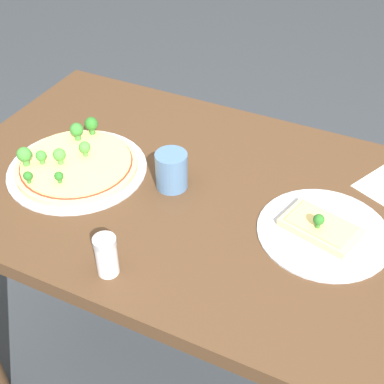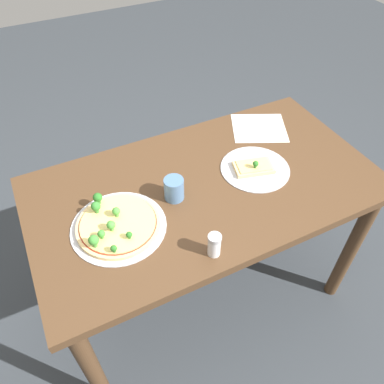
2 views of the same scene
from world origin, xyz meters
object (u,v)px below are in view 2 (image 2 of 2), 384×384
at_px(pizza_tray_slice, 254,168).
at_px(condiment_shaker, 214,245).
at_px(dining_table, 205,204).
at_px(drinking_cup, 174,189).
at_px(pizza_tray_whole, 117,224).

distance_m(pizza_tray_slice, condiment_shaker, 0.43).
distance_m(dining_table, condiment_shaker, 0.35).
relative_size(drinking_cup, condiment_shaker, 1.01).
height_order(pizza_tray_whole, condiment_shaker, condiment_shaker).
height_order(dining_table, condiment_shaker, condiment_shaker).
height_order(pizza_tray_whole, drinking_cup, drinking_cup).
relative_size(pizza_tray_whole, condiment_shaker, 3.75).
bearing_deg(condiment_shaker, pizza_tray_whole, -44.46).
xyz_separation_m(pizza_tray_whole, condiment_shaker, (-0.24, 0.24, 0.03)).
bearing_deg(condiment_shaker, drinking_cup, -87.79).
distance_m(dining_table, drinking_cup, 0.20).
bearing_deg(dining_table, condiment_shaker, 66.76).
distance_m(drinking_cup, condiment_shaker, 0.28).
relative_size(dining_table, drinking_cup, 15.12).
relative_size(pizza_tray_slice, drinking_cup, 3.12).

